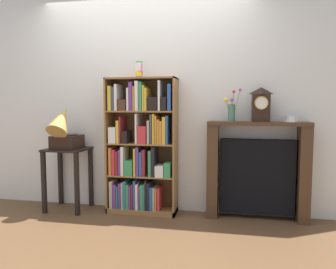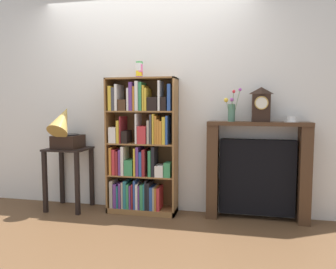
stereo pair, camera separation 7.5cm
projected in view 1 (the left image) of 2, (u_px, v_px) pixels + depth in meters
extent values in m
cube|color=brown|center=(140.00, 216.00, 3.65)|extent=(7.86, 6.40, 0.02)
cube|color=silver|center=(162.00, 101.00, 3.78)|extent=(4.86, 0.08, 2.60)
cube|color=olive|center=(110.00, 145.00, 3.76)|extent=(0.02, 0.29, 1.56)
cube|color=olive|center=(175.00, 147.00, 3.60)|extent=(0.02, 0.29, 1.56)
cube|color=brown|center=(145.00, 145.00, 3.82)|extent=(0.80, 0.01, 1.56)
cube|color=olive|center=(141.00, 79.00, 3.61)|extent=(0.80, 0.29, 0.02)
cube|color=olive|center=(142.00, 209.00, 3.75)|extent=(0.80, 0.29, 0.06)
cube|color=#B2A893|center=(114.00, 193.00, 3.76)|extent=(0.04, 0.20, 0.32)
cube|color=#663884|center=(117.00, 195.00, 3.75)|extent=(0.04, 0.19, 0.28)
cube|color=teal|center=(120.00, 195.00, 3.77)|extent=(0.02, 0.23, 0.26)
cube|color=#663884|center=(122.00, 194.00, 3.74)|extent=(0.03, 0.20, 0.29)
cube|color=#B2A893|center=(124.00, 194.00, 3.74)|extent=(0.02, 0.20, 0.30)
cube|color=teal|center=(127.00, 193.00, 3.75)|extent=(0.03, 0.23, 0.32)
cube|color=#388E56|center=(130.00, 195.00, 3.72)|extent=(0.03, 0.20, 0.28)
cube|color=#663884|center=(133.00, 195.00, 3.74)|extent=(0.02, 0.24, 0.27)
cube|color=maroon|center=(135.00, 195.00, 3.73)|extent=(0.02, 0.23, 0.29)
cube|color=#2D519E|center=(136.00, 194.00, 3.70)|extent=(0.02, 0.19, 0.33)
cube|color=white|center=(139.00, 195.00, 3.70)|extent=(0.03, 0.20, 0.29)
cube|color=#663884|center=(141.00, 196.00, 3.71)|extent=(0.02, 0.22, 0.27)
cube|color=#388E56|center=(144.00, 195.00, 3.71)|extent=(0.04, 0.23, 0.29)
cube|color=teal|center=(146.00, 195.00, 3.69)|extent=(0.02, 0.22, 0.30)
cube|color=black|center=(148.00, 193.00, 3.70)|extent=(0.02, 0.25, 0.34)
cube|color=black|center=(150.00, 195.00, 3.69)|extent=(0.03, 0.23, 0.31)
cube|color=#2D519E|center=(153.00, 197.00, 3.68)|extent=(0.03, 0.22, 0.26)
cube|color=#B2A893|center=(156.00, 197.00, 3.69)|extent=(0.02, 0.25, 0.26)
cube|color=orange|center=(157.00, 198.00, 3.66)|extent=(0.02, 0.20, 0.26)
cube|color=#C63338|center=(160.00, 198.00, 3.66)|extent=(0.03, 0.22, 0.26)
cube|color=olive|center=(142.00, 175.00, 3.71)|extent=(0.77, 0.27, 0.02)
cube|color=orange|center=(113.00, 160.00, 3.74)|extent=(0.03, 0.22, 0.32)
cube|color=#C63338|center=(116.00, 161.00, 3.72)|extent=(0.04, 0.20, 0.29)
cube|color=maroon|center=(119.00, 162.00, 3.71)|extent=(0.03, 0.20, 0.28)
cube|color=#663884|center=(122.00, 161.00, 3.72)|extent=(0.03, 0.22, 0.30)
cube|color=white|center=(125.00, 160.00, 3.71)|extent=(0.03, 0.22, 0.33)
cube|color=#388E56|center=(131.00, 167.00, 3.69)|extent=(0.10, 0.20, 0.18)
cube|color=gold|center=(137.00, 161.00, 3.68)|extent=(0.02, 0.22, 0.32)
cube|color=#663884|center=(140.00, 160.00, 3.69)|extent=(0.03, 0.24, 0.33)
cube|color=#2D519E|center=(142.00, 163.00, 3.66)|extent=(0.03, 0.20, 0.28)
cube|color=maroon|center=(146.00, 162.00, 3.66)|extent=(0.03, 0.21, 0.30)
cube|color=#388E56|center=(151.00, 163.00, 3.64)|extent=(0.03, 0.20, 0.29)
cube|color=black|center=(155.00, 161.00, 3.63)|extent=(0.03, 0.21, 0.34)
cube|color=white|center=(161.00, 170.00, 3.62)|extent=(0.10, 0.19, 0.13)
cube|color=#388E56|center=(168.00, 169.00, 3.59)|extent=(0.07, 0.16, 0.16)
cube|color=olive|center=(142.00, 144.00, 3.68)|extent=(0.77, 0.27, 0.02)
cube|color=white|center=(115.00, 135.00, 3.70)|extent=(0.09, 0.22, 0.18)
cube|color=gold|center=(120.00, 131.00, 3.69)|extent=(0.03, 0.21, 0.26)
cube|color=maroon|center=(123.00, 129.00, 3.69)|extent=(0.02, 0.24, 0.30)
cube|color=black|center=(126.00, 137.00, 3.66)|extent=(0.07, 0.19, 0.14)
cube|color=white|center=(138.00, 128.00, 3.64)|extent=(0.02, 0.20, 0.34)
cube|color=#C63338|center=(144.00, 135.00, 3.64)|extent=(0.10, 0.22, 0.20)
cube|color=#B2A893|center=(150.00, 132.00, 3.62)|extent=(0.02, 0.23, 0.26)
cube|color=#424247|center=(153.00, 129.00, 3.60)|extent=(0.02, 0.20, 0.33)
cube|color=gold|center=(155.00, 129.00, 3.59)|extent=(0.02, 0.19, 0.33)
cube|color=orange|center=(157.00, 130.00, 3.59)|extent=(0.02, 0.20, 0.31)
cube|color=orange|center=(160.00, 132.00, 3.59)|extent=(0.03, 0.19, 0.27)
cube|color=orange|center=(162.00, 132.00, 3.58)|extent=(0.03, 0.19, 0.26)
cube|color=gold|center=(165.00, 130.00, 3.58)|extent=(0.04, 0.22, 0.30)
cube|color=#2D519E|center=(168.00, 130.00, 3.57)|extent=(0.02, 0.20, 0.31)
cube|color=olive|center=(142.00, 111.00, 3.64)|extent=(0.77, 0.27, 0.02)
cube|color=gold|center=(112.00, 99.00, 3.66)|extent=(0.04, 0.19, 0.28)
cube|color=#424247|center=(116.00, 99.00, 3.68)|extent=(0.04, 0.24, 0.26)
cube|color=white|center=(119.00, 98.00, 3.67)|extent=(0.03, 0.24, 0.30)
cube|color=#472D1C|center=(124.00, 105.00, 3.64)|extent=(0.09, 0.20, 0.13)
cube|color=white|center=(131.00, 100.00, 3.65)|extent=(0.02, 0.25, 0.25)
cube|color=#663884|center=(133.00, 97.00, 3.62)|extent=(0.04, 0.22, 0.32)
cube|color=orange|center=(136.00, 99.00, 3.61)|extent=(0.02, 0.21, 0.27)
cube|color=white|center=(139.00, 96.00, 3.62)|extent=(0.04, 0.23, 0.33)
cube|color=#388E56|center=(142.00, 97.00, 3.60)|extent=(0.03, 0.21, 0.32)
cube|color=gold|center=(145.00, 98.00, 3.60)|extent=(0.02, 0.23, 0.28)
cube|color=gold|center=(148.00, 100.00, 3.60)|extent=(0.03, 0.23, 0.25)
cube|color=black|center=(154.00, 104.00, 3.56)|extent=(0.11, 0.17, 0.15)
cube|color=white|center=(161.00, 96.00, 3.55)|extent=(0.02, 0.20, 0.33)
cube|color=black|center=(165.00, 104.00, 3.54)|extent=(0.06, 0.18, 0.15)
cube|color=#2D519E|center=(171.00, 98.00, 3.55)|extent=(0.04, 0.23, 0.29)
cylinder|color=purple|center=(139.00, 74.00, 3.58)|extent=(0.08, 0.08, 0.09)
cylinder|color=yellow|center=(139.00, 72.00, 3.58)|extent=(0.08, 0.08, 0.09)
cylinder|color=red|center=(139.00, 71.00, 3.58)|extent=(0.08, 0.08, 0.09)
cylinder|color=red|center=(139.00, 70.00, 3.58)|extent=(0.08, 0.08, 0.09)
cylinder|color=pink|center=(139.00, 68.00, 3.57)|extent=(0.08, 0.08, 0.09)
cylinder|color=white|center=(139.00, 67.00, 3.57)|extent=(0.08, 0.08, 0.09)
cylinder|color=green|center=(139.00, 65.00, 3.57)|extent=(0.08, 0.08, 0.09)
cube|color=black|center=(67.00, 149.00, 3.79)|extent=(0.48, 0.43, 0.02)
cube|color=black|center=(44.00, 183.00, 3.68)|extent=(0.04, 0.04, 0.72)
cube|color=black|center=(77.00, 184.00, 3.60)|extent=(0.04, 0.04, 0.72)
cube|color=black|center=(60.00, 176.00, 4.04)|extent=(0.04, 0.04, 0.72)
cube|color=black|center=(91.00, 177.00, 3.96)|extent=(0.04, 0.04, 0.72)
cube|color=black|center=(67.00, 142.00, 3.78)|extent=(0.30, 0.31, 0.15)
cylinder|color=black|center=(67.00, 135.00, 3.77)|extent=(0.25, 0.25, 0.01)
cylinder|color=#B79347|center=(65.00, 133.00, 3.72)|extent=(0.03, 0.03, 0.06)
cone|color=#B79347|center=(61.00, 120.00, 3.64)|extent=(0.24, 0.41, 0.42)
cube|color=#472D1C|center=(258.00, 124.00, 3.43)|extent=(1.08, 0.24, 0.04)
cube|color=#472D1C|center=(213.00, 171.00, 3.57)|extent=(0.12, 0.22, 1.03)
cube|color=#472D1C|center=(304.00, 174.00, 3.39)|extent=(0.12, 0.22, 1.03)
cube|color=black|center=(256.00, 177.00, 3.52)|extent=(0.80, 0.12, 0.83)
cube|color=black|center=(261.00, 108.00, 3.41)|extent=(0.19, 0.13, 0.29)
pyramid|color=black|center=(261.00, 91.00, 3.40)|extent=(0.19, 0.13, 0.07)
cylinder|color=silver|center=(261.00, 103.00, 3.34)|extent=(0.13, 0.01, 0.13)
torus|color=#B79347|center=(261.00, 103.00, 3.34)|extent=(0.14, 0.01, 0.14)
cylinder|color=#4C7A60|center=(231.00, 113.00, 3.47)|extent=(0.08, 0.08, 0.19)
cylinder|color=#4C753D|center=(232.00, 106.00, 3.42)|extent=(0.03, 0.08, 0.31)
sphere|color=red|center=(234.00, 92.00, 3.37)|extent=(0.03, 0.03, 0.03)
cylinder|color=#4C753D|center=(228.00, 110.00, 3.46)|extent=(0.06, 0.02, 0.22)
sphere|color=yellow|center=(226.00, 100.00, 3.45)|extent=(0.05, 0.05, 0.05)
cylinder|color=#4C753D|center=(236.00, 105.00, 3.43)|extent=(0.08, 0.07, 0.33)
sphere|color=#B24CB7|center=(240.00, 90.00, 3.38)|extent=(0.03, 0.03, 0.03)
cylinder|color=#4C753D|center=(231.00, 110.00, 3.46)|extent=(0.02, 0.01, 0.22)
sphere|color=#B24CB7|center=(232.00, 100.00, 3.45)|extent=(0.04, 0.04, 0.04)
cylinder|color=white|center=(291.00, 122.00, 3.36)|extent=(0.15, 0.15, 0.01)
cylinder|color=white|center=(291.00, 119.00, 3.36)|extent=(0.09, 0.09, 0.06)
torus|color=white|center=(296.00, 118.00, 3.35)|extent=(0.04, 0.01, 0.04)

